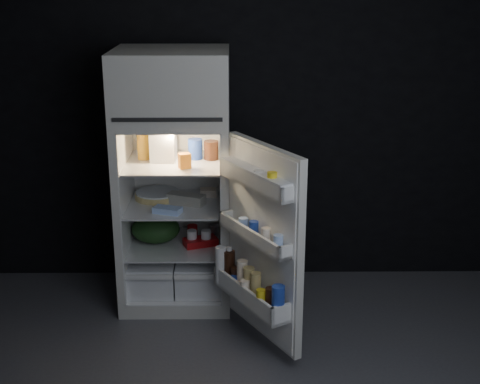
{
  "coord_description": "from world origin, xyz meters",
  "views": [
    {
      "loc": [
        -0.09,
        -3.11,
        2.26
      ],
      "look_at": [
        -0.05,
        1.0,
        0.9
      ],
      "focal_mm": 50.0,
      "sensor_mm": 36.0,
      "label": 1
    }
  ],
  "objects_px": {
    "yogurt_tray": "(201,242)",
    "egg_carton": "(186,199)",
    "milk_jug": "(163,144)",
    "refrigerator": "(175,170)",
    "fridge_door": "(259,246)"
  },
  "relations": [
    {
      "from": "milk_jug",
      "to": "egg_carton",
      "type": "height_order",
      "value": "milk_jug"
    },
    {
      "from": "fridge_door",
      "to": "milk_jug",
      "type": "bearing_deg",
      "value": 132.7
    },
    {
      "from": "refrigerator",
      "to": "milk_jug",
      "type": "xyz_separation_m",
      "value": [
        -0.07,
        -0.01,
        0.19
      ]
    },
    {
      "from": "fridge_door",
      "to": "egg_carton",
      "type": "xyz_separation_m",
      "value": [
        -0.49,
        0.65,
        0.08
      ]
    },
    {
      "from": "refrigerator",
      "to": "fridge_door",
      "type": "bearing_deg",
      "value": -51.13
    },
    {
      "from": "refrigerator",
      "to": "fridge_door",
      "type": "distance_m",
      "value": 0.94
    },
    {
      "from": "milk_jug",
      "to": "egg_carton",
      "type": "xyz_separation_m",
      "value": [
        0.15,
        -0.04,
        -0.38
      ]
    },
    {
      "from": "egg_carton",
      "to": "milk_jug",
      "type": "bearing_deg",
      "value": -172.93
    },
    {
      "from": "refrigerator",
      "to": "egg_carton",
      "type": "xyz_separation_m",
      "value": [
        0.08,
        -0.05,
        -0.19
      ]
    },
    {
      "from": "milk_jug",
      "to": "yogurt_tray",
      "type": "xyz_separation_m",
      "value": [
        0.24,
        -0.06,
        -0.69
      ]
    },
    {
      "from": "refrigerator",
      "to": "egg_carton",
      "type": "distance_m",
      "value": 0.22
    },
    {
      "from": "yogurt_tray",
      "to": "egg_carton",
      "type": "bearing_deg",
      "value": 146.32
    },
    {
      "from": "egg_carton",
      "to": "yogurt_tray",
      "type": "xyz_separation_m",
      "value": [
        0.1,
        -0.02,
        -0.31
      ]
    },
    {
      "from": "milk_jug",
      "to": "refrigerator",
      "type": "bearing_deg",
      "value": 13.62
    },
    {
      "from": "fridge_door",
      "to": "yogurt_tray",
      "type": "xyz_separation_m",
      "value": [
        -0.39,
        0.62,
        -0.23
      ]
    }
  ]
}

